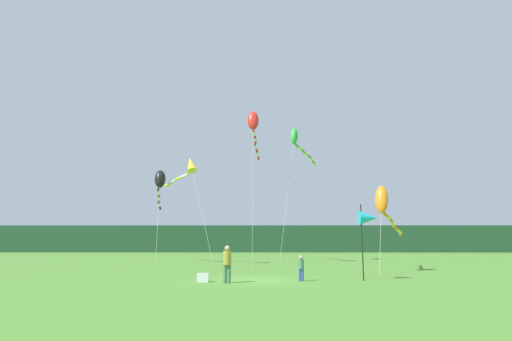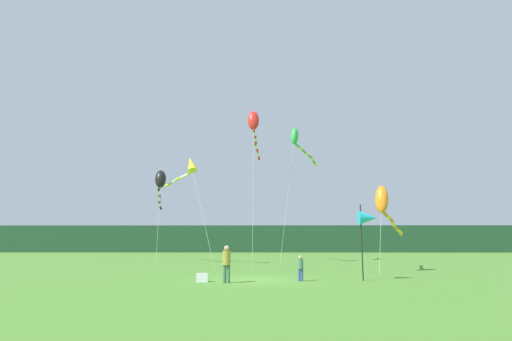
% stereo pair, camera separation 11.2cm
% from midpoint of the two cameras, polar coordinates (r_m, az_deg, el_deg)
% --- Properties ---
extents(ground_plane, '(120.00, 120.00, 0.00)m').
position_cam_midpoint_polar(ground_plane, '(21.07, -0.31, -14.64)').
color(ground_plane, '#4C842D').
extents(distant_treeline, '(108.00, 3.05, 4.06)m').
position_cam_midpoint_polar(distant_treeline, '(65.98, 0.25, -9.26)').
color(distant_treeline, '#1E4228').
rests_on(distant_treeline, ground).
extents(person_adult, '(0.37, 0.37, 1.67)m').
position_cam_midpoint_polar(person_adult, '(19.58, -4.11, -12.29)').
color(person_adult, '#3F724C').
rests_on(person_adult, ground).
extents(person_child, '(0.26, 0.26, 1.19)m').
position_cam_midpoint_polar(person_child, '(20.56, 5.98, -12.87)').
color(person_child, '#334C8C').
rests_on(person_child, ground).
extents(cooler_box, '(0.53, 0.30, 0.40)m').
position_cam_midpoint_polar(cooler_box, '(20.25, -7.37, -14.23)').
color(cooler_box, silver).
rests_on(cooler_box, ground).
extents(banner_flag_pole, '(0.90, 0.70, 3.65)m').
position_cam_midpoint_polar(banner_flag_pole, '(21.36, 14.84, -6.33)').
color(banner_flag_pole, black).
rests_on(banner_flag_pole, ground).
extents(kite_green, '(4.15, 8.13, 11.89)m').
position_cam_midpoint_polar(kite_green, '(38.03, 5.50, 4.07)').
color(kite_green, '#B2B2B2').
rests_on(kite_green, ground).
extents(kite_yellow, '(5.31, 7.30, 8.52)m').
position_cam_midpoint_polar(kite_yellow, '(33.78, -9.32, 0.39)').
color(kite_yellow, '#B2B2B2').
rests_on(kite_yellow, ground).
extents(kite_black, '(1.98, 8.79, 7.85)m').
position_cam_midpoint_polar(kite_black, '(36.46, -13.00, -1.53)').
color(kite_black, '#B2B2B2').
rests_on(kite_black, ground).
extents(kite_red, '(1.00, 9.89, 12.48)m').
position_cam_midpoint_polar(kite_red, '(35.18, -0.41, 6.13)').
color(kite_red, '#B2B2B2').
rests_on(kite_red, ground).
extents(kite_orange, '(3.85, 7.44, 5.34)m').
position_cam_midpoint_polar(kite_orange, '(27.59, 16.89, -4.49)').
color(kite_orange, '#B2B2B2').
rests_on(kite_orange, ground).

